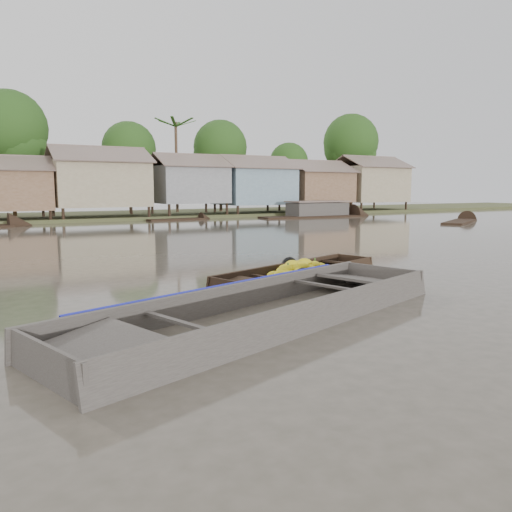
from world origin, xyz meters
TOP-DOWN VIEW (x-y plane):
  - ground at (0.00, 0.00)m, footprint 120.00×120.00m
  - riverbank at (3.03, 31.86)m, footprint 120.00×12.47m
  - banana_boat at (1.52, 2.06)m, footprint 5.50×2.93m
  - viewer_boat at (-1.14, -0.92)m, footprint 8.45×4.49m
  - distant_boats at (11.76, 24.03)m, footprint 48.00×14.41m

SIDE VIEW (x-z plane):
  - ground at x=0.00m, z-range 0.00..0.00m
  - viewer_boat at x=-1.14m, z-range -0.25..0.40m
  - banana_boat at x=1.52m, z-range -0.23..0.52m
  - distant_boats at x=11.76m, z-range -0.48..0.89m
  - riverbank at x=3.03m, z-range -2.04..8.18m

